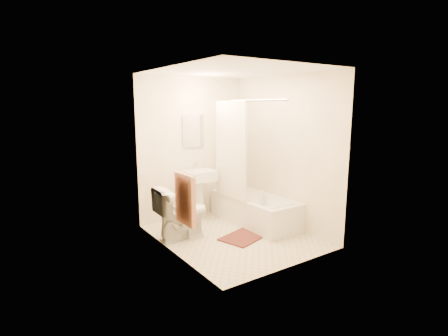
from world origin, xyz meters
TOP-DOWN VIEW (x-y plane):
  - floor at (0.00, 0.00)m, footprint 2.40×2.40m
  - ceiling at (0.00, 0.00)m, footprint 2.40×2.40m
  - wall_back at (0.00, 1.20)m, footprint 2.00×0.02m
  - wall_left at (-1.00, 0.00)m, footprint 0.02×2.40m
  - wall_right at (1.00, 0.00)m, footprint 0.02×2.40m
  - mirror at (0.00, 1.18)m, footprint 0.40×0.03m
  - curtain_rod at (0.30, 0.10)m, footprint 0.03×1.70m
  - shower_curtain at (0.30, 0.50)m, footprint 0.04×0.80m
  - towel_bar at (-0.96, -0.25)m, footprint 0.02×0.60m
  - towel at (-0.93, -0.25)m, footprint 0.06×0.45m
  - toilet_paper at (-0.93, 0.12)m, footprint 0.11×0.12m
  - toilet at (-0.67, 0.36)m, footprint 0.80×0.47m
  - sink at (-0.02, 0.95)m, footprint 0.49×0.40m
  - bathtub at (0.65, 0.30)m, footprint 0.70×1.59m
  - bath_mat at (0.07, -0.14)m, footprint 0.74×0.63m
  - soap_bottle at (0.44, -0.15)m, footprint 0.12×0.12m
  - scrub_brush at (0.59, 0.92)m, footprint 0.13×0.20m

SIDE VIEW (x-z plane):
  - floor at x=0.00m, z-range 0.00..0.00m
  - bath_mat at x=0.07m, z-range 0.00..0.02m
  - bathtub at x=0.65m, z-range 0.00..0.45m
  - toilet at x=-0.67m, z-range 0.00..0.77m
  - sink at x=-0.02m, z-range 0.00..0.93m
  - scrub_brush at x=0.59m, z-range 0.45..0.49m
  - soap_bottle at x=0.44m, z-range 0.45..0.66m
  - toilet_paper at x=-0.93m, z-range 0.64..0.76m
  - towel at x=-0.93m, z-range 0.45..1.11m
  - towel_bar at x=-0.96m, z-range 1.09..1.11m
  - wall_back at x=0.00m, z-range 0.00..2.40m
  - wall_left at x=-1.00m, z-range 0.00..2.40m
  - wall_right at x=1.00m, z-range 0.00..2.40m
  - shower_curtain at x=0.30m, z-range 0.44..2.00m
  - mirror at x=0.00m, z-range 1.23..1.77m
  - curtain_rod at x=0.30m, z-range 1.98..2.02m
  - ceiling at x=0.00m, z-range 2.40..2.40m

